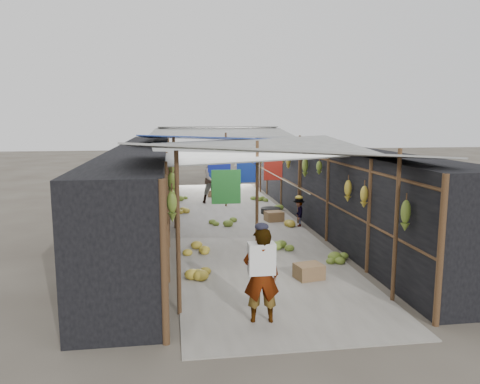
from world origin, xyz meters
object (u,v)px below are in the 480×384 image
crate_near (309,272)px  vendor_elderly (261,275)px  shopper_blue (213,179)px  vendor_seated (299,212)px  black_basin (271,211)px

crate_near → vendor_elderly: (-1.28, -1.75, 0.59)m
vendor_elderly → shopper_blue: (0.20, 10.33, 0.14)m
vendor_elderly → vendor_seated: size_ratio=1.76×
shopper_blue → black_basin: bearing=-74.1°
shopper_blue → vendor_seated: shopper_blue is taller
black_basin → shopper_blue: 2.94m
vendor_seated → shopper_blue: bearing=-144.2°
black_basin → vendor_elderly: vendor_elderly is taller
vendor_elderly → shopper_blue: size_ratio=0.85×
crate_near → shopper_blue: shopper_blue is taller
black_basin → vendor_elderly: bearing=-103.1°
crate_near → shopper_blue: 8.68m
crate_near → vendor_elderly: size_ratio=0.34×
vendor_elderly → shopper_blue: bearing=-86.3°
shopper_blue → vendor_seated: (2.07, -4.22, -0.46)m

